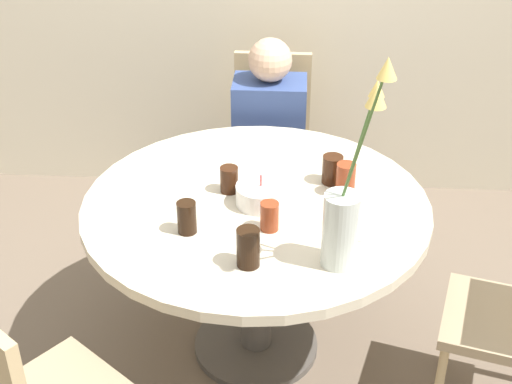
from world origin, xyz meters
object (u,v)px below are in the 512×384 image
Objects in this scene: flower_vase at (345,213)px; drink_glass_5 at (270,216)px; chair_right_flank at (271,135)px; birthday_cake at (261,195)px; drink_glass_1 at (332,169)px; drink_glass_0 at (346,179)px; drink_glass_4 at (187,217)px; drink_glass_2 at (229,179)px; person_boy at (269,150)px; drink_glass_3 at (250,248)px; side_plate at (359,225)px.

drink_glass_5 is (-0.24, 0.19, -0.15)m from flower_vase.
flower_vase is (0.28, -1.37, 0.42)m from chair_right_flank.
birthday_cake is 1.65× the size of drink_glass_1.
drink_glass_5 is at bearing -87.09° from chair_right_flank.
drink_glass_0 is 1.14× the size of drink_glass_1.
drink_glass_4 is 1.11× the size of drink_glass_5.
drink_glass_1 is at bearing 33.41° from birthday_cake.
drink_glass_1 is at bearing 117.68° from drink_glass_0.
drink_glass_2 is at bearing 67.14° from drink_glass_4.
drink_glass_5 is (0.04, -0.16, 0.01)m from birthday_cake.
drink_glass_2 is at bearing -179.38° from drink_glass_0.
drink_glass_0 is at bearing 42.84° from drink_glass_5.
drink_glass_4 reaches higher than drink_glass_2.
drink_glass_4 reaches higher than drink_glass_1.
person_boy is at bearing -90.00° from chair_right_flank.
flower_vase is 0.34m from drink_glass_5.
flower_vase is 5.96× the size of drink_glass_0.
chair_right_flank reaches higher than drink_glass_3.
birthday_cake reaches higher than drink_glass_1.
person_boy is (-0.05, 1.02, -0.28)m from drink_glass_5.
drink_glass_0 reaches higher than birthday_cake.
chair_right_flank is at bearing 101.76° from flower_vase.
flower_vase reaches higher than drink_glass_2.
person_boy reaches higher than drink_glass_5.
chair_right_flank is 0.85× the size of person_boy.
flower_vase reaches higher than birthday_cake.
birthday_cake is 0.48m from flower_vase.
side_plate is (0.35, -0.12, -0.03)m from birthday_cake.
drink_glass_1 is at bearing 63.18° from drink_glass_3.
chair_right_flank is 1.02m from drink_glass_0.
drink_glass_4 is (-0.50, -0.37, 0.00)m from drink_glass_1.
person_boy reaches higher than drink_glass_4.
birthday_cake is 1.44× the size of drink_glass_0.
birthday_cake is 0.31m from drink_glass_1.
chair_right_flank is 1.21m from drink_glass_5.
drink_glass_2 is 0.47m from drink_glass_3.
drink_glass_5 is (0.16, -0.24, 0.00)m from drink_glass_2.
drink_glass_0 is 0.96× the size of drink_glass_3.
birthday_cake is 0.17× the size of person_boy.
chair_right_flank reaches higher than drink_glass_5.
chair_right_flank reaches higher than drink_glass_2.
drink_glass_1 is at bearing -68.29° from person_boy.
drink_glass_2 is 0.83m from person_boy.
chair_right_flank is 8.84× the size of drink_glass_2.
flower_vase is at bearing -16.86° from drink_glass_4.
chair_right_flank is at bearing 82.88° from drink_glass_2.
drink_glass_4 reaches higher than drink_glass_5.
drink_glass_0 is 0.56m from drink_glass_3.
drink_glass_5 is at bearing -123.55° from drink_glass_1.
flower_vase is at bearing -76.64° from person_boy.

